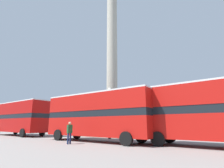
{
  "coord_description": "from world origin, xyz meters",
  "views": [
    {
      "loc": [
        13.17,
        -19.47,
        1.52
      ],
      "look_at": [
        0.0,
        0.0,
        6.9
      ],
      "focal_mm": 28.0,
      "sensor_mm": 36.0,
      "label": 1
    }
  ],
  "objects_px": {
    "equestrian_statue": "(62,122)",
    "bus_b": "(215,111)",
    "pedestrian_near_lamp": "(70,132)",
    "bus_a": "(97,115)",
    "monument_column": "(112,84)",
    "street_lamp": "(110,109)",
    "bus_c": "(20,117)"
  },
  "relations": [
    {
      "from": "monument_column",
      "to": "bus_a",
      "type": "distance_m",
      "value": 8.9
    },
    {
      "from": "bus_a",
      "to": "pedestrian_near_lamp",
      "type": "height_order",
      "value": "bus_a"
    },
    {
      "from": "monument_column",
      "to": "bus_c",
      "type": "bearing_deg",
      "value": -148.71
    },
    {
      "from": "equestrian_statue",
      "to": "street_lamp",
      "type": "distance_m",
      "value": 16.39
    },
    {
      "from": "bus_a",
      "to": "bus_b",
      "type": "height_order",
      "value": "bus_b"
    },
    {
      "from": "equestrian_statue",
      "to": "street_lamp",
      "type": "relative_size",
      "value": 1.15
    },
    {
      "from": "pedestrian_near_lamp",
      "to": "bus_a",
      "type": "bearing_deg",
      "value": -12.64
    },
    {
      "from": "bus_a",
      "to": "equestrian_statue",
      "type": "height_order",
      "value": "equestrian_statue"
    },
    {
      "from": "bus_b",
      "to": "equestrian_statue",
      "type": "xyz_separation_m",
      "value": [
        -25.02,
        8.44,
        -0.49
      ]
    },
    {
      "from": "equestrian_statue",
      "to": "pedestrian_near_lamp",
      "type": "xyz_separation_m",
      "value": [
        15.22,
        -12.13,
        -0.96
      ]
    },
    {
      "from": "bus_b",
      "to": "pedestrian_near_lamp",
      "type": "bearing_deg",
      "value": -158.06
    },
    {
      "from": "monument_column",
      "to": "pedestrian_near_lamp",
      "type": "height_order",
      "value": "monument_column"
    },
    {
      "from": "bus_c",
      "to": "monument_column",
      "type": "bearing_deg",
      "value": 33.97
    },
    {
      "from": "pedestrian_near_lamp",
      "to": "bus_c",
      "type": "bearing_deg",
      "value": 76.57
    },
    {
      "from": "bus_a",
      "to": "monument_column",
      "type": "bearing_deg",
      "value": 115.05
    },
    {
      "from": "bus_b",
      "to": "equestrian_statue",
      "type": "distance_m",
      "value": 26.41
    },
    {
      "from": "monument_column",
      "to": "bus_b",
      "type": "distance_m",
      "value": 14.38
    },
    {
      "from": "bus_b",
      "to": "bus_c",
      "type": "height_order",
      "value": "bus_c"
    },
    {
      "from": "equestrian_statue",
      "to": "pedestrian_near_lamp",
      "type": "height_order",
      "value": "equestrian_statue"
    },
    {
      "from": "bus_b",
      "to": "bus_c",
      "type": "xyz_separation_m",
      "value": [
        -22.94,
        -0.55,
        0.05
      ]
    },
    {
      "from": "monument_column",
      "to": "bus_a",
      "type": "bearing_deg",
      "value": -66.17
    },
    {
      "from": "bus_b",
      "to": "pedestrian_near_lamp",
      "type": "relative_size",
      "value": 6.12
    },
    {
      "from": "monument_column",
      "to": "street_lamp",
      "type": "height_order",
      "value": "monument_column"
    },
    {
      "from": "equestrian_statue",
      "to": "bus_b",
      "type": "bearing_deg",
      "value": -29.45
    },
    {
      "from": "bus_c",
      "to": "street_lamp",
      "type": "relative_size",
      "value": 1.86
    },
    {
      "from": "street_lamp",
      "to": "pedestrian_near_lamp",
      "type": "xyz_separation_m",
      "value": [
        0.17,
        -5.76,
        -2.11
      ]
    },
    {
      "from": "equestrian_statue",
      "to": "street_lamp",
      "type": "xyz_separation_m",
      "value": [
        15.05,
        -6.38,
        1.15
      ]
    },
    {
      "from": "street_lamp",
      "to": "monument_column",
      "type": "bearing_deg",
      "value": 120.89
    },
    {
      "from": "bus_c",
      "to": "pedestrian_near_lamp",
      "type": "bearing_deg",
      "value": -10.78
    },
    {
      "from": "street_lamp",
      "to": "equestrian_statue",
      "type": "bearing_deg",
      "value": 157.04
    },
    {
      "from": "bus_c",
      "to": "equestrian_statue",
      "type": "height_order",
      "value": "equestrian_statue"
    },
    {
      "from": "bus_a",
      "to": "bus_c",
      "type": "xyz_separation_m",
      "value": [
        -13.73,
        0.49,
        0.1
      ]
    }
  ]
}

